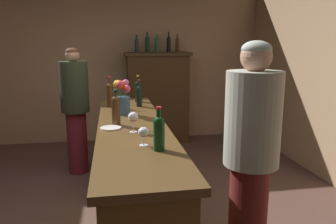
{
  "coord_description": "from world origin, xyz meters",
  "views": [
    {
      "loc": [
        0.11,
        -2.88,
        1.68
      ],
      "look_at": [
        0.59,
        -0.14,
        1.1
      ],
      "focal_mm": 34.83,
      "sensor_mm": 36.0,
      "label": 1
    }
  ],
  "objects_px": {
    "wine_glass_front": "(144,133)",
    "patron_in_navy": "(75,106)",
    "wine_bottle_rose": "(116,99)",
    "wine_bottle_riesling": "(110,94)",
    "wine_bottle_chardonnay": "(116,109)",
    "bar_counter": "(133,174)",
    "display_cabinet": "(158,96)",
    "cheese_plate": "(111,128)",
    "display_bottle_midleft": "(147,43)",
    "flower_arrangement": "(123,97)",
    "display_bottle_right": "(177,44)",
    "wine_bottle_merlot": "(138,90)",
    "bartender": "(251,154)",
    "display_bottle_left": "(137,44)",
    "display_bottle_center": "(157,44)",
    "wine_bottle_syrah": "(159,131)",
    "wine_glass_mid": "(133,118)",
    "wine_bottle_pinot": "(139,95)",
    "display_bottle_midright": "(169,43)"
  },
  "relations": [
    {
      "from": "wine_glass_mid",
      "to": "flower_arrangement",
      "type": "height_order",
      "value": "flower_arrangement"
    },
    {
      "from": "wine_bottle_chardonnay",
      "to": "cheese_plate",
      "type": "bearing_deg",
      "value": -112.64
    },
    {
      "from": "cheese_plate",
      "to": "bar_counter",
      "type": "bearing_deg",
      "value": 42.83
    },
    {
      "from": "wine_bottle_riesling",
      "to": "display_bottle_midleft",
      "type": "distance_m",
      "value": 1.99
    },
    {
      "from": "wine_bottle_merlot",
      "to": "wine_glass_front",
      "type": "xyz_separation_m",
      "value": [
        -0.11,
        -1.82,
        -0.06
      ]
    },
    {
      "from": "cheese_plate",
      "to": "wine_bottle_chardonnay",
      "type": "bearing_deg",
      "value": 67.36
    },
    {
      "from": "display_bottle_midright",
      "to": "patron_in_navy",
      "type": "relative_size",
      "value": 0.2
    },
    {
      "from": "wine_bottle_merlot",
      "to": "display_bottle_right",
      "type": "distance_m",
      "value": 1.78
    },
    {
      "from": "wine_bottle_chardonnay",
      "to": "display_bottle_left",
      "type": "bearing_deg",
      "value": 81.46
    },
    {
      "from": "wine_bottle_chardonnay",
      "to": "display_bottle_midleft",
      "type": "xyz_separation_m",
      "value": [
        0.58,
        2.68,
        0.58
      ]
    },
    {
      "from": "wine_bottle_syrah",
      "to": "wine_glass_mid",
      "type": "height_order",
      "value": "wine_bottle_syrah"
    },
    {
      "from": "display_bottle_left",
      "to": "wine_bottle_syrah",
      "type": "bearing_deg",
      "value": -92.24
    },
    {
      "from": "wine_bottle_chardonnay",
      "to": "bartender",
      "type": "bearing_deg",
      "value": -40.9
    },
    {
      "from": "wine_glass_front",
      "to": "display_bottle_left",
      "type": "bearing_deg",
      "value": 86.12
    },
    {
      "from": "wine_glass_mid",
      "to": "wine_glass_front",
      "type": "bearing_deg",
      "value": -82.88
    },
    {
      "from": "wine_glass_front",
      "to": "patron_in_navy",
      "type": "xyz_separation_m",
      "value": [
        -0.68,
        2.1,
        -0.18
      ]
    },
    {
      "from": "display_bottle_left",
      "to": "display_bottle_right",
      "type": "bearing_deg",
      "value": 0.0
    },
    {
      "from": "wine_bottle_syrah",
      "to": "patron_in_navy",
      "type": "bearing_deg",
      "value": 109.14
    },
    {
      "from": "wine_bottle_riesling",
      "to": "flower_arrangement",
      "type": "height_order",
      "value": "flower_arrangement"
    },
    {
      "from": "flower_arrangement",
      "to": "wine_bottle_rose",
      "type": "bearing_deg",
      "value": 117.28
    },
    {
      "from": "wine_bottle_riesling",
      "to": "display_bottle_midright",
      "type": "distance_m",
      "value": 2.13
    },
    {
      "from": "cheese_plate",
      "to": "display_bottle_right",
      "type": "bearing_deg",
      "value": 67.91
    },
    {
      "from": "display_bottle_left",
      "to": "wine_bottle_merlot",
      "type": "bearing_deg",
      "value": -94.26
    },
    {
      "from": "patron_in_navy",
      "to": "display_bottle_right",
      "type": "bearing_deg",
      "value": 110.36
    },
    {
      "from": "bar_counter",
      "to": "display_cabinet",
      "type": "distance_m",
      "value": 2.71
    },
    {
      "from": "wine_bottle_rose",
      "to": "wine_bottle_riesling",
      "type": "distance_m",
      "value": 0.33
    },
    {
      "from": "cheese_plate",
      "to": "display_bottle_midleft",
      "type": "height_order",
      "value": "display_bottle_midleft"
    },
    {
      "from": "cheese_plate",
      "to": "display_bottle_midright",
      "type": "xyz_separation_m",
      "value": [
        0.99,
        2.8,
        0.71
      ]
    },
    {
      "from": "display_cabinet",
      "to": "bartender",
      "type": "relative_size",
      "value": 0.91
    },
    {
      "from": "bar_counter",
      "to": "flower_arrangement",
      "type": "height_order",
      "value": "flower_arrangement"
    },
    {
      "from": "wine_bottle_riesling",
      "to": "wine_bottle_rose",
      "type": "bearing_deg",
      "value": -78.34
    },
    {
      "from": "display_cabinet",
      "to": "wine_bottle_chardonnay",
      "type": "bearing_deg",
      "value": -105.62
    },
    {
      "from": "display_bottle_left",
      "to": "display_bottle_midright",
      "type": "height_order",
      "value": "display_bottle_midright"
    },
    {
      "from": "display_bottle_midleft",
      "to": "display_bottle_center",
      "type": "height_order",
      "value": "display_bottle_midleft"
    },
    {
      "from": "wine_bottle_chardonnay",
      "to": "wine_bottle_riesling",
      "type": "distance_m",
      "value": 0.88
    },
    {
      "from": "display_cabinet",
      "to": "wine_bottle_merlot",
      "type": "height_order",
      "value": "display_cabinet"
    },
    {
      "from": "wine_glass_mid",
      "to": "patron_in_navy",
      "type": "xyz_separation_m",
      "value": [
        -0.63,
        1.73,
        -0.21
      ]
    },
    {
      "from": "patron_in_navy",
      "to": "wine_bottle_merlot",
      "type": "bearing_deg",
      "value": 53.42
    },
    {
      "from": "wine_bottle_chardonnay",
      "to": "wine_bottle_pinot",
      "type": "bearing_deg",
      "value": 72.28
    },
    {
      "from": "display_bottle_right",
      "to": "bartender",
      "type": "distance_m",
      "value": 3.56
    },
    {
      "from": "patron_in_navy",
      "to": "wine_bottle_chardonnay",
      "type": "bearing_deg",
      "value": 1.89
    },
    {
      "from": "wine_bottle_pinot",
      "to": "flower_arrangement",
      "type": "height_order",
      "value": "flower_arrangement"
    },
    {
      "from": "display_cabinet",
      "to": "wine_bottle_chardonnay",
      "type": "relative_size",
      "value": 5.02
    },
    {
      "from": "display_bottle_center",
      "to": "patron_in_navy",
      "type": "relative_size",
      "value": 0.19
    },
    {
      "from": "wine_bottle_riesling",
      "to": "display_bottle_midright",
      "type": "height_order",
      "value": "display_bottle_midright"
    },
    {
      "from": "wine_bottle_rose",
      "to": "display_bottle_midleft",
      "type": "bearing_deg",
      "value": 75.06
    },
    {
      "from": "display_bottle_midleft",
      "to": "display_bottle_right",
      "type": "bearing_deg",
      "value": 0.0
    },
    {
      "from": "display_bottle_midleft",
      "to": "display_bottle_right",
      "type": "xyz_separation_m",
      "value": [
        0.51,
        0.0,
        -0.01
      ]
    },
    {
      "from": "flower_arrangement",
      "to": "display_bottle_right",
      "type": "distance_m",
      "value": 2.52
    },
    {
      "from": "display_bottle_midleft",
      "to": "display_cabinet",
      "type": "bearing_deg",
      "value": 0.0
    }
  ]
}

